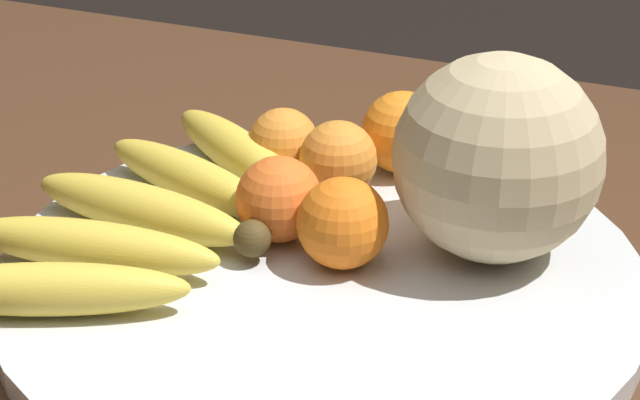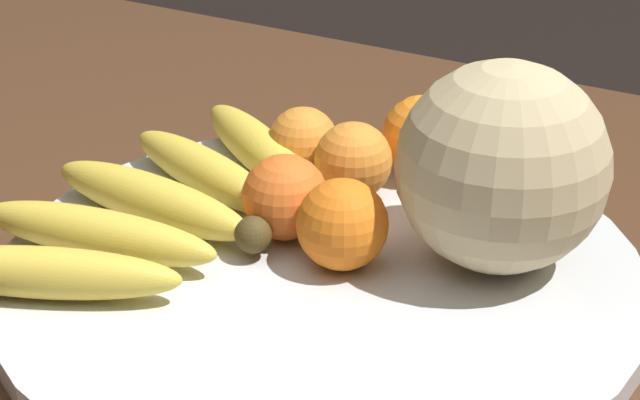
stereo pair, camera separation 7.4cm
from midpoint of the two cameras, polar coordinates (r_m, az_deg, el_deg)
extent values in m
cube|color=#4C301E|center=(0.72, 0.93, -9.28)|extent=(1.60, 1.05, 0.04)
cube|color=#4C301E|center=(1.56, -17.89, -4.26)|extent=(0.07, 0.07, 0.68)
cylinder|color=silver|center=(0.76, -2.76, -4.04)|extent=(0.46, 0.46, 0.02)
torus|color=navy|center=(0.76, -2.76, -3.79)|extent=(0.46, 0.46, 0.01)
sphere|color=#C6B284|center=(0.74, 6.67, 2.17)|extent=(0.15, 0.15, 0.15)
sphere|color=#473819|center=(0.75, -6.43, -2.13)|extent=(0.03, 0.03, 0.03)
ellipsoid|color=gold|center=(0.88, -6.85, 2.56)|extent=(0.17, 0.13, 0.04)
ellipsoid|color=gold|center=(0.85, -9.51, 1.15)|extent=(0.18, 0.09, 0.04)
ellipsoid|color=gold|center=(0.81, -12.17, -0.52)|extent=(0.19, 0.05, 0.04)
ellipsoid|color=gold|center=(0.77, -14.76, -2.45)|extent=(0.19, 0.07, 0.04)
ellipsoid|color=gold|center=(0.73, -17.26, -4.65)|extent=(0.19, 0.11, 0.04)
sphere|color=orange|center=(0.88, 2.03, 3.58)|extent=(0.07, 0.07, 0.07)
sphere|color=orange|center=(0.87, -4.38, 3.00)|extent=(0.06, 0.06, 0.06)
sphere|color=orange|center=(0.78, -4.91, -0.03)|extent=(0.06, 0.06, 0.06)
sphere|color=orange|center=(0.84, -1.54, 2.12)|extent=(0.06, 0.06, 0.06)
sphere|color=orange|center=(0.74, -1.61, -1.32)|extent=(0.07, 0.07, 0.07)
cube|color=white|center=(0.82, -6.09, -0.79)|extent=(0.07, 0.07, 0.00)
camera|label=1|loc=(0.04, -92.86, -1.51)|focal=60.00mm
camera|label=2|loc=(0.04, 87.14, 1.51)|focal=60.00mm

